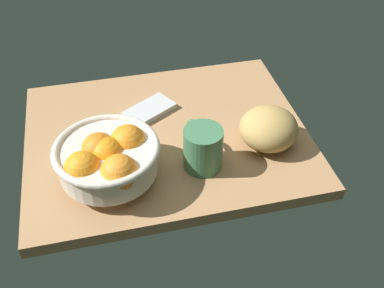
# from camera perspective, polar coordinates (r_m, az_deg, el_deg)

# --- Properties ---
(ground_plane) EXTENTS (0.67, 0.54, 0.03)m
(ground_plane) POSITION_cam_1_polar(r_m,az_deg,el_deg) (1.12, -3.12, 0.79)
(ground_plane) COLOR #AC7E53
(fruit_bowl) EXTENTS (0.22, 0.22, 0.11)m
(fruit_bowl) POSITION_cam_1_polar(r_m,az_deg,el_deg) (0.96, -10.41, -1.73)
(fruit_bowl) COLOR silver
(fruit_bowl) RESTS_ON ground
(bread_loaf) EXTENTS (0.19, 0.19, 0.09)m
(bread_loaf) POSITION_cam_1_polar(r_m,az_deg,el_deg) (1.06, 9.50, 1.91)
(bread_loaf) COLOR tan
(bread_loaf) RESTS_ON ground
(napkin_folded) EXTENTS (0.14, 0.13, 0.01)m
(napkin_folded) POSITION_cam_1_polar(r_m,az_deg,el_deg) (1.17, -5.31, 4.19)
(napkin_folded) COLOR silver
(napkin_folded) RESTS_ON ground
(mug) EXTENTS (0.09, 0.13, 0.10)m
(mug) POSITION_cam_1_polar(r_m,az_deg,el_deg) (1.00, 1.30, -0.44)
(mug) COLOR #457C54
(mug) RESTS_ON ground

